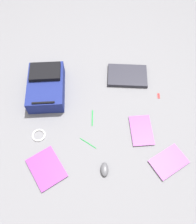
{
  "coord_description": "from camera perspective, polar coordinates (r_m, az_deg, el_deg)",
  "views": [
    {
      "loc": [
        0.24,
        0.87,
        1.68
      ],
      "look_at": [
        -0.01,
        -0.02,
        0.02
      ],
      "focal_mm": 37.37,
      "sensor_mm": 36.0,
      "label": 1
    }
  ],
  "objects": [
    {
      "name": "ground_plane",
      "position": [
        1.91,
        -0.02,
        -0.75
      ],
      "size": [
        4.15,
        4.15,
        0.0
      ],
      "primitive_type": "plane",
      "color": "slate"
    },
    {
      "name": "backpack",
      "position": [
        2.02,
        -12.55,
        6.26
      ],
      "size": [
        0.38,
        0.49,
        0.17
      ],
      "color": "navy",
      "rests_on": "ground_plane"
    },
    {
      "name": "laptop",
      "position": [
        2.13,
        7.18,
        8.82
      ],
      "size": [
        0.41,
        0.34,
        0.03
      ],
      "color": "#24242C",
      "rests_on": "ground_plane"
    },
    {
      "name": "book_red",
      "position": [
        1.87,
        10.54,
        -4.44
      ],
      "size": [
        0.21,
        0.28,
        0.01
      ],
      "color": "silver",
      "rests_on": "ground_plane"
    },
    {
      "name": "book_blue",
      "position": [
        1.82,
        16.9,
        -11.56
      ],
      "size": [
        0.29,
        0.24,
        0.02
      ],
      "color": "silver",
      "rests_on": "ground_plane"
    },
    {
      "name": "book_manual",
      "position": [
        1.78,
        -12.47,
        -13.28
      ],
      "size": [
        0.28,
        0.32,
        0.02
      ],
      "color": "silver",
      "rests_on": "ground_plane"
    },
    {
      "name": "computer_mouse",
      "position": [
        1.72,
        1.61,
        -13.87
      ],
      "size": [
        0.08,
        0.11,
        0.03
      ],
      "primitive_type": "ellipsoid",
      "rotation": [
        0.0,
        0.0,
        -0.24
      ],
      "color": "#4C4C51",
      "rests_on": "ground_plane"
    },
    {
      "name": "cable_coil",
      "position": [
        1.88,
        -14.31,
        -5.52
      ],
      "size": [
        0.11,
        0.11,
        0.01
      ],
      "primitive_type": "torus",
      "color": "silver",
      "rests_on": "ground_plane"
    },
    {
      "name": "pen_black",
      "position": [
        1.8,
        -2.48,
        -7.6
      ],
      "size": [
        0.1,
        0.12,
        0.01
      ],
      "primitive_type": "cylinder",
      "rotation": [
        1.57,
        0.0,
        3.86
      ],
      "color": "#198C33",
      "rests_on": "ground_plane"
    },
    {
      "name": "pen_blue",
      "position": [
        1.89,
        -1.41,
        -1.42
      ],
      "size": [
        0.05,
        0.14,
        0.01
      ],
      "primitive_type": "cylinder",
      "rotation": [
        1.57,
        0.0,
        -0.28
      ],
      "color": "#198C33",
      "rests_on": "ground_plane"
    },
    {
      "name": "usb_stick",
      "position": [
        2.07,
        14.63,
        3.86
      ],
      "size": [
        0.03,
        0.05,
        0.01
      ],
      "primitive_type": "cube",
      "rotation": [
        0.0,
        0.0,
        5.94
      ],
      "color": "#B21919",
      "rests_on": "ground_plane"
    }
  ]
}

